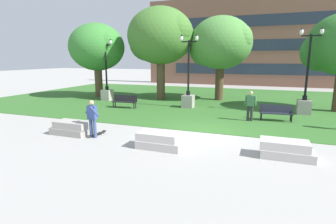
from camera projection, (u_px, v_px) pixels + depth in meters
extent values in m
plane|color=#A3A09B|center=(202.00, 133.00, 12.68)|extent=(140.00, 140.00, 0.00)
cube|color=#336628|center=(229.00, 101.00, 21.88)|extent=(40.00, 20.00, 0.02)
cube|color=#9E9991|center=(71.00, 131.00, 12.39)|extent=(1.80, 0.90, 0.32)
cube|color=#A6A098|center=(72.00, 125.00, 12.28)|extent=(1.66, 0.83, 0.32)
cube|color=#BCB7B2|center=(160.00, 144.00, 10.46)|extent=(1.80, 0.90, 0.32)
cube|color=beige|center=(158.00, 136.00, 10.42)|extent=(1.66, 0.83, 0.32)
cube|color=#BCB7B2|center=(287.00, 154.00, 9.42)|extent=(1.80, 0.90, 0.32)
cube|color=beige|center=(284.00, 145.00, 9.39)|extent=(1.66, 0.83, 0.32)
cylinder|color=#384C7A|center=(91.00, 128.00, 11.86)|extent=(0.15, 0.15, 0.86)
cylinder|color=#384C7A|center=(95.00, 128.00, 11.80)|extent=(0.15, 0.15, 0.86)
cube|color=#334784|center=(92.00, 112.00, 11.68)|extent=(0.41, 0.26, 0.60)
cylinder|color=#334784|center=(90.00, 109.00, 11.92)|extent=(0.47, 0.12, 0.46)
cylinder|color=#334784|center=(94.00, 111.00, 11.40)|extent=(0.47, 0.12, 0.46)
sphere|color=tan|center=(91.00, 103.00, 11.59)|extent=(0.22, 0.22, 0.22)
cube|color=black|center=(97.00, 134.00, 12.18)|extent=(0.37, 0.82, 0.02)
cube|color=black|center=(104.00, 131.00, 12.55)|extent=(0.22, 0.16, 0.06)
cube|color=black|center=(89.00, 136.00, 11.80)|extent=(0.22, 0.16, 0.06)
cylinder|color=silver|center=(99.00, 133.00, 12.43)|extent=(0.04, 0.06, 0.06)
cylinder|color=silver|center=(102.00, 134.00, 12.31)|extent=(0.04, 0.06, 0.06)
cylinder|color=silver|center=(92.00, 136.00, 12.06)|extent=(0.04, 0.06, 0.06)
cylinder|color=silver|center=(95.00, 136.00, 11.95)|extent=(0.04, 0.06, 0.06)
cube|color=#1E232D|center=(276.00, 113.00, 14.89)|extent=(1.83, 0.60, 0.05)
cube|color=#1E232D|center=(276.00, 109.00, 15.08)|extent=(1.80, 0.29, 0.46)
cube|color=black|center=(261.00, 111.00, 15.08)|extent=(0.10, 0.40, 0.04)
cube|color=black|center=(292.00, 112.00, 14.66)|extent=(0.10, 0.40, 0.04)
cylinder|color=black|center=(261.00, 117.00, 14.99)|extent=(0.07, 0.07, 0.41)
cylinder|color=black|center=(292.00, 119.00, 14.59)|extent=(0.07, 0.07, 0.41)
cylinder|color=black|center=(261.00, 116.00, 15.29)|extent=(0.07, 0.07, 0.41)
cylinder|color=black|center=(291.00, 118.00, 14.89)|extent=(0.07, 0.07, 0.41)
cube|color=black|center=(124.00, 102.00, 18.85)|extent=(1.83, 0.60, 0.05)
cube|color=black|center=(126.00, 98.00, 19.04)|extent=(1.80, 0.28, 0.46)
cube|color=black|center=(114.00, 100.00, 19.03)|extent=(0.09, 0.40, 0.04)
cube|color=black|center=(135.00, 101.00, 18.61)|extent=(0.09, 0.40, 0.04)
cylinder|color=black|center=(113.00, 105.00, 18.94)|extent=(0.07, 0.07, 0.41)
cylinder|color=black|center=(134.00, 106.00, 18.54)|extent=(0.07, 0.07, 0.41)
cylinder|color=black|center=(115.00, 104.00, 19.25)|extent=(0.07, 0.07, 0.41)
cylinder|color=black|center=(136.00, 105.00, 18.84)|extent=(0.07, 0.07, 0.41)
cube|color=gray|center=(304.00, 107.00, 16.77)|extent=(0.80, 0.80, 0.90)
cylinder|color=black|center=(305.00, 98.00, 16.65)|extent=(0.28, 0.28, 0.30)
cylinder|color=black|center=(308.00, 68.00, 16.27)|extent=(0.14, 0.14, 4.06)
cube|color=black|center=(311.00, 36.00, 15.88)|extent=(1.10, 0.08, 0.08)
ellipsoid|color=white|center=(302.00, 32.00, 16.02)|extent=(0.22, 0.22, 0.36)
cone|color=black|center=(302.00, 29.00, 15.98)|extent=(0.20, 0.20, 0.13)
ellipsoid|color=white|center=(322.00, 31.00, 15.65)|extent=(0.22, 0.22, 0.36)
cone|color=black|center=(322.00, 28.00, 15.61)|extent=(0.20, 0.20, 0.13)
cube|color=gray|center=(188.00, 101.00, 19.04)|extent=(0.80, 0.80, 0.90)
cylinder|color=black|center=(188.00, 93.00, 18.92)|extent=(0.28, 0.28, 0.30)
cylinder|color=black|center=(189.00, 68.00, 18.57)|extent=(0.14, 0.14, 3.86)
cube|color=black|center=(189.00, 42.00, 18.20)|extent=(1.10, 0.08, 0.08)
ellipsoid|color=white|center=(181.00, 38.00, 18.34)|extent=(0.22, 0.22, 0.36)
cone|color=black|center=(181.00, 35.00, 18.30)|extent=(0.20, 0.20, 0.13)
ellipsoid|color=white|center=(197.00, 38.00, 17.97)|extent=(0.22, 0.22, 0.36)
cone|color=black|center=(197.00, 35.00, 17.93)|extent=(0.20, 0.20, 0.13)
cube|color=#ADA89E|center=(107.00, 95.00, 22.38)|extent=(0.80, 0.80, 0.90)
cylinder|color=black|center=(107.00, 88.00, 22.26)|extent=(0.28, 0.28, 0.30)
cylinder|color=black|center=(106.00, 67.00, 21.91)|extent=(0.14, 0.14, 3.79)
cube|color=black|center=(105.00, 45.00, 21.55)|extent=(1.10, 0.08, 0.08)
ellipsoid|color=white|center=(99.00, 42.00, 21.68)|extent=(0.22, 0.22, 0.36)
cone|color=black|center=(99.00, 40.00, 21.65)|extent=(0.20, 0.20, 0.13)
ellipsoid|color=white|center=(111.00, 42.00, 21.32)|extent=(0.22, 0.22, 0.36)
cone|color=black|center=(110.00, 40.00, 21.28)|extent=(0.20, 0.20, 0.13)
sphere|color=#2D6B28|center=(320.00, 52.00, 17.78)|extent=(2.59, 2.59, 2.59)
cylinder|color=brown|center=(161.00, 77.00, 22.70)|extent=(0.72, 0.72, 3.85)
ellipsoid|color=#42752D|center=(161.00, 36.00, 22.01)|extent=(5.57, 5.57, 4.73)
sphere|color=#42752D|center=(147.00, 43.00, 23.15)|extent=(3.06, 3.06, 3.06)
sphere|color=#42752D|center=(174.00, 31.00, 20.97)|extent=(2.78, 2.78, 2.78)
cylinder|color=brown|center=(99.00, 80.00, 24.11)|extent=(0.69, 0.69, 3.16)
ellipsoid|color=#387F33|center=(97.00, 47.00, 23.52)|extent=(4.93, 4.93, 4.19)
sphere|color=#387F33|center=(88.00, 53.00, 24.53)|extent=(2.71, 2.71, 2.71)
sphere|color=#387F33|center=(105.00, 44.00, 22.61)|extent=(2.46, 2.46, 2.46)
cylinder|color=#4C3823|center=(219.00, 80.00, 22.34)|extent=(0.70, 0.70, 3.38)
ellipsoid|color=#4C893D|center=(221.00, 43.00, 21.73)|extent=(5.11, 5.11, 4.34)
sphere|color=#4C893D|center=(205.00, 50.00, 22.77)|extent=(2.81, 2.81, 2.81)
sphere|color=#4C893D|center=(236.00, 39.00, 20.78)|extent=(2.55, 2.55, 2.55)
cylinder|color=#28282D|center=(252.00, 114.00, 14.88)|extent=(0.15, 0.15, 0.86)
cylinder|color=#28282D|center=(248.00, 113.00, 14.96)|extent=(0.15, 0.15, 0.86)
cube|color=#3D7047|center=(251.00, 101.00, 14.78)|extent=(0.41, 0.26, 0.60)
cylinder|color=#3D7047|center=(255.00, 101.00, 14.69)|extent=(0.15, 0.11, 0.56)
cylinder|color=#3D7047|center=(246.00, 100.00, 14.85)|extent=(0.15, 0.11, 0.56)
sphere|color=tan|center=(251.00, 93.00, 14.69)|extent=(0.22, 0.22, 0.22)
cube|color=brown|center=(266.00, 41.00, 33.22)|extent=(31.72, 1.00, 11.40)
cube|color=#232D3D|center=(264.00, 69.00, 33.45)|extent=(23.79, 0.03, 1.40)
cube|color=#232D3D|center=(266.00, 45.00, 32.85)|extent=(23.79, 0.03, 1.40)
cube|color=#232D3D|center=(268.00, 20.00, 32.25)|extent=(23.79, 0.03, 1.40)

